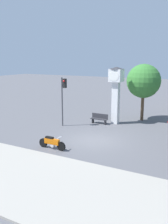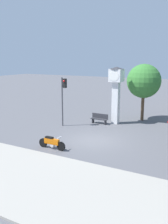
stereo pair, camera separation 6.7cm
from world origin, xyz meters
The scene contains 7 objects.
ground_plane centered at (0.00, 0.00, 0.00)m, with size 120.00×120.00×0.00m, color #56565B.
sidewalk_strip centered at (0.00, -6.99, 0.05)m, with size 36.00×6.00×0.10m.
motorcycle centered at (-1.67, -2.99, 0.44)m, with size 2.09×0.45×0.92m.
clock_tower centered at (-0.47, 5.34, 3.45)m, with size 1.35×1.35×5.21m.
traffic_light centered at (-4.16, 2.26, 2.98)m, with size 0.50×0.35×4.34m.
street_tree centered at (1.36, 7.76, 3.82)m, with size 3.23×3.23×5.45m.
bench centered at (-1.74, 4.58, 0.49)m, with size 1.60×0.44×0.92m.
Camera 1 is at (7.82, -15.85, 5.95)m, focal length 40.00 mm.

